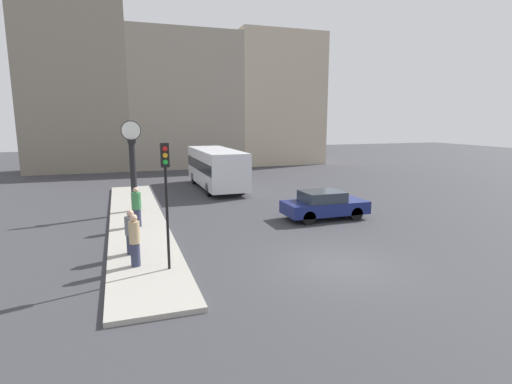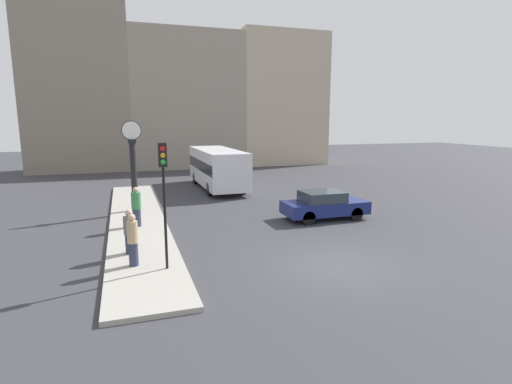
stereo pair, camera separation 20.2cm
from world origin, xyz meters
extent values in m
plane|color=#38383D|center=(0.00, 0.00, 0.00)|extent=(120.00, 120.00, 0.00)
cube|color=#A39E93|center=(-6.27, 8.33, 0.08)|extent=(2.58, 20.66, 0.15)
cube|color=gray|center=(-10.58, 31.17, 8.71)|extent=(9.55, 5.00, 17.42)
cube|color=gray|center=(-0.05, 31.17, 6.93)|extent=(11.51, 5.00, 13.85)
cube|color=#B7A88E|center=(10.53, 31.17, 7.20)|extent=(9.65, 5.00, 14.41)
cube|color=navy|center=(2.84, 6.01, 0.60)|extent=(4.25, 1.89, 0.63)
cube|color=#2D3842|center=(2.67, 6.01, 1.18)|extent=(2.04, 1.70, 0.52)
cylinder|color=black|center=(4.15, 6.84, 0.34)|extent=(0.68, 0.22, 0.68)
cylinder|color=black|center=(4.15, 5.18, 0.34)|extent=(0.68, 0.22, 0.68)
cylinder|color=black|center=(1.52, 6.84, 0.34)|extent=(0.68, 0.22, 0.68)
cylinder|color=black|center=(1.52, 5.18, 0.34)|extent=(0.68, 0.22, 0.68)
cube|color=silver|center=(-0.29, 16.67, 1.61)|extent=(2.59, 8.75, 2.50)
cube|color=#1E232D|center=(-0.29, 16.67, 1.78)|extent=(2.62, 8.58, 0.74)
cylinder|color=black|center=(0.87, 19.39, 0.45)|extent=(0.28, 0.90, 0.90)
cylinder|color=black|center=(-1.44, 19.39, 0.45)|extent=(0.28, 0.90, 0.90)
cylinder|color=black|center=(0.87, 13.96, 0.45)|extent=(0.28, 0.90, 0.90)
cylinder|color=black|center=(-1.44, 13.96, 0.45)|extent=(0.28, 0.90, 0.90)
cylinder|color=black|center=(-5.59, 1.11, 1.84)|extent=(0.09, 0.09, 3.37)
cube|color=black|center=(-5.59, 1.11, 3.90)|extent=(0.26, 0.20, 0.76)
cylinder|color=red|center=(-5.59, 0.99, 4.11)|extent=(0.15, 0.04, 0.15)
cylinder|color=orange|center=(-5.59, 0.99, 3.90)|extent=(0.15, 0.04, 0.15)
cylinder|color=green|center=(-5.59, 0.99, 3.69)|extent=(0.15, 0.04, 0.15)
cylinder|color=black|center=(-6.28, 10.37, 1.97)|extent=(0.32, 0.32, 3.63)
cube|color=black|center=(-6.28, 10.37, 3.87)|extent=(0.41, 0.41, 0.19)
cylinder|color=black|center=(-6.28, 10.37, 4.44)|extent=(1.02, 0.04, 1.02)
cylinder|color=white|center=(-6.28, 10.37, 4.44)|extent=(0.94, 0.06, 0.94)
cylinder|color=#2D334C|center=(-6.62, 1.73, 0.55)|extent=(0.31, 0.31, 0.79)
cylinder|color=tan|center=(-6.62, 1.73, 1.32)|extent=(0.36, 0.36, 0.74)
sphere|color=tan|center=(-6.62, 1.73, 1.81)|extent=(0.25, 0.25, 0.25)
cylinder|color=#2D334C|center=(-6.69, 3.09, 0.51)|extent=(0.37, 0.37, 0.72)
cylinder|color=slate|center=(-6.69, 3.09, 1.21)|extent=(0.44, 0.44, 0.67)
sphere|color=tan|center=(-6.69, 3.09, 1.67)|extent=(0.25, 0.25, 0.25)
cylinder|color=#2D334C|center=(-6.32, 6.95, 0.56)|extent=(0.37, 0.37, 0.82)
cylinder|color=#387A47|center=(-6.32, 6.95, 1.36)|extent=(0.43, 0.43, 0.76)
sphere|color=tan|center=(-6.32, 6.95, 1.86)|extent=(0.24, 0.24, 0.24)
camera|label=1|loc=(-6.96, -11.62, 4.99)|focal=28.00mm
camera|label=2|loc=(-6.77, -11.69, 4.99)|focal=28.00mm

